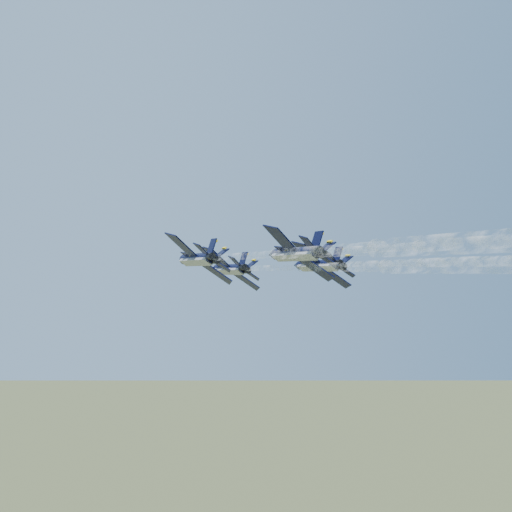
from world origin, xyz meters
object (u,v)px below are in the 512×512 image
object	(u,v)px
jet_slot	(295,254)
jet_lead	(229,269)
jet_right	(318,265)
jet_left	(197,259)

from	to	relation	value
jet_slot	jet_lead	bearing A→B (deg)	87.01
jet_lead	jet_right	world-z (taller)	same
jet_left	jet_slot	world-z (taller)	same
jet_lead	jet_right	xyz separation A→B (m)	(10.55, -10.15, 0.00)
jet_left	jet_right	bearing A→B (deg)	0.72
jet_lead	jet_slot	xyz separation A→B (m)	(1.87, -22.92, 0.00)
jet_lead	jet_left	size ratio (longest dim) A/B	1.00
jet_lead	jet_slot	bearing A→B (deg)	-92.99
jet_left	jet_right	world-z (taller)	same
jet_left	jet_right	xyz separation A→B (m)	(18.70, 2.75, 0.00)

